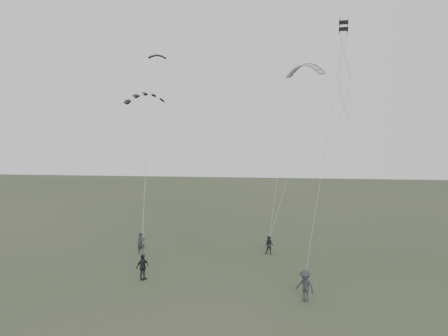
# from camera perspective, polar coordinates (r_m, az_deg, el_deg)

# --- Properties ---
(ground) EXTENTS (140.00, 140.00, 0.00)m
(ground) POSITION_cam_1_polar(r_m,az_deg,el_deg) (31.33, -1.87, -13.96)
(ground) COLOR #343F29
(ground) RESTS_ON ground
(flyer_left) EXTENTS (0.76, 0.70, 1.73)m
(flyer_left) POSITION_cam_1_polar(r_m,az_deg,el_deg) (37.30, -10.78, -9.64)
(flyer_left) COLOR #222227
(flyer_left) RESTS_ON ground
(flyer_right) EXTENTS (0.83, 0.70, 1.50)m
(flyer_right) POSITION_cam_1_polar(r_m,az_deg,el_deg) (36.73, 5.93, -9.99)
(flyer_right) COLOR black
(flyer_right) RESTS_ON ground
(flyer_center) EXTENTS (0.93, 1.09, 1.75)m
(flyer_center) POSITION_cam_1_polar(r_m,az_deg,el_deg) (30.91, -10.59, -12.59)
(flyer_center) COLOR black
(flyer_center) RESTS_ON ground
(flyer_far) EXTENTS (1.39, 1.31, 1.89)m
(flyer_far) POSITION_cam_1_polar(r_m,az_deg,el_deg) (27.12, 10.54, -14.89)
(flyer_far) COLOR #2A2B30
(flyer_far) RESTS_ON ground
(kite_dark_small) EXTENTS (1.82, 1.19, 0.68)m
(kite_dark_small) POSITION_cam_1_polar(r_m,az_deg,el_deg) (43.07, -8.70, 14.33)
(kite_dark_small) COLOR black
(kite_dark_small) RESTS_ON flyer_left
(kite_pale_large) EXTENTS (4.06, 3.42, 1.83)m
(kite_pale_large) POSITION_cam_1_polar(r_m,az_deg,el_deg) (45.11, 10.47, 13.11)
(kite_pale_large) COLOR #999B9D
(kite_pale_large) RESTS_ON flyer_right
(kite_striped) EXTENTS (3.36, 2.55, 1.41)m
(kite_striped) POSITION_cam_1_polar(r_m,az_deg,el_deg) (34.04, -10.08, 9.52)
(kite_striped) COLOR black
(kite_striped) RESTS_ON flyer_center
(kite_box) EXTENTS (0.67, 0.79, 0.81)m
(kite_box) POSITION_cam_1_polar(r_m,az_deg,el_deg) (32.08, 15.35, 17.48)
(kite_box) COLOR black
(kite_box) RESTS_ON flyer_far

